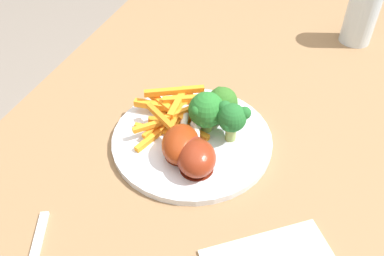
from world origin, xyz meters
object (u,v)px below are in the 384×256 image
object	(u,v)px
broccoli_floret_back	(232,117)
carrot_fries_pile	(173,112)
dining_table	(216,157)
broccoli_floret_front	(222,103)
broccoli_floret_middle	(206,110)
dinner_plate	(192,139)
chicken_drumstick_extra	(195,154)
water_glass	(362,15)
chicken_drumstick_near	(197,156)
chicken_drumstick_far	(181,142)

from	to	relation	value
broccoli_floret_back	carrot_fries_pile	xyz separation A→B (m)	(-0.01, -0.11, -0.03)
dining_table	broccoli_floret_front	bearing A→B (deg)	30.88
broccoli_floret_middle	carrot_fries_pile	bearing A→B (deg)	-92.41
dining_table	dinner_plate	world-z (taller)	dinner_plate
dinner_plate	chicken_drumstick_extra	size ratio (longest dim) A/B	2.01
broccoli_floret_middle	water_glass	xyz separation A→B (m)	(-0.41, 0.22, 0.01)
broccoli_floret_front	chicken_drumstick_near	distance (m)	0.12
chicken_drumstick_near	carrot_fries_pile	bearing A→B (deg)	-139.66
dining_table	broccoli_floret_middle	size ratio (longest dim) A/B	16.79
chicken_drumstick_near	broccoli_floret_middle	bearing A→B (deg)	-170.76
dinner_plate	chicken_drumstick_near	world-z (taller)	chicken_drumstick_near
broccoli_floret_middle	chicken_drumstick_far	distance (m)	0.07
chicken_drumstick_extra	water_glass	size ratio (longest dim) A/B	1.03
chicken_drumstick_near	water_glass	world-z (taller)	water_glass
dining_table	chicken_drumstick_near	world-z (taller)	chicken_drumstick_near
broccoli_floret_middle	broccoli_floret_front	bearing A→B (deg)	149.20
broccoli_floret_front	chicken_drumstick_far	distance (m)	0.11
carrot_fries_pile	dinner_plate	bearing A→B (deg)	58.32
chicken_drumstick_extra	water_glass	bearing A→B (deg)	156.72
dinner_plate	broccoli_floret_middle	world-z (taller)	broccoli_floret_middle
broccoli_floret_front	chicken_drumstick_extra	distance (m)	0.11
dinner_plate	broccoli_floret_middle	size ratio (longest dim) A/B	3.67
chicken_drumstick_extra	broccoli_floret_back	bearing A→B (deg)	153.96
chicken_drumstick_far	chicken_drumstick_extra	size ratio (longest dim) A/B	1.03
water_glass	chicken_drumstick_near	bearing A→B (deg)	-22.59
broccoli_floret_front	water_glass	world-z (taller)	water_glass
dinner_plate	broccoli_floret_front	distance (m)	0.08
dinner_plate	broccoli_floret_middle	distance (m)	0.06
broccoli_floret_back	chicken_drumstick_near	distance (m)	0.09
chicken_drumstick_far	broccoli_floret_back	bearing A→B (deg)	132.76
chicken_drumstick_near	chicken_drumstick_extra	world-z (taller)	chicken_drumstick_near
broccoli_floret_middle	chicken_drumstick_extra	distance (m)	0.08
dinner_plate	carrot_fries_pile	world-z (taller)	carrot_fries_pile
broccoli_floret_front	chicken_drumstick_far	xyz separation A→B (m)	(0.10, -0.04, -0.02)
chicken_drumstick_extra	water_glass	xyz separation A→B (m)	(-0.49, 0.21, 0.03)
chicken_drumstick_near	water_glass	xyz separation A→B (m)	(-0.50, 0.21, 0.03)
dinner_plate	chicken_drumstick_extra	xyz separation A→B (m)	(0.06, 0.02, 0.03)
carrot_fries_pile	chicken_drumstick_extra	xyz separation A→B (m)	(0.08, 0.07, 0.00)
broccoli_floret_front	chicken_drumstick_near	size ratio (longest dim) A/B	0.54
chicken_drumstick_near	water_glass	distance (m)	0.54
broccoli_floret_middle	carrot_fries_pile	distance (m)	0.07
dining_table	water_glass	world-z (taller)	water_glass
dinner_plate	carrot_fries_pile	bearing A→B (deg)	-121.68
dinner_plate	broccoli_floret_front	bearing A→B (deg)	149.24
dining_table	broccoli_floret_back	distance (m)	0.17
chicken_drumstick_extra	chicken_drumstick_far	bearing A→B (deg)	-116.93
dining_table	chicken_drumstick_far	xyz separation A→B (m)	(0.11, -0.03, 0.14)
broccoli_floret_back	chicken_drumstick_extra	distance (m)	0.09
carrot_fries_pile	chicken_drumstick_extra	world-z (taller)	chicken_drumstick_extra
chicken_drumstick_extra	water_glass	world-z (taller)	water_glass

